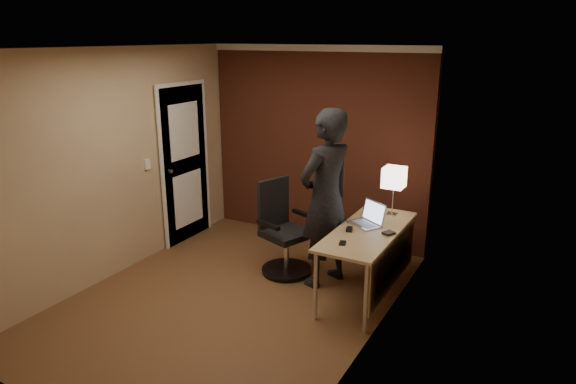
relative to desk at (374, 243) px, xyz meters
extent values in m
plane|color=brown|center=(-1.25, -0.72, -0.60)|extent=(4.00, 4.00, 0.00)
plane|color=white|center=(-1.25, -0.72, 1.90)|extent=(4.00, 4.00, 0.00)
plane|color=tan|center=(-1.25, 1.28, 0.65)|extent=(3.00, 0.00, 3.00)
plane|color=tan|center=(-1.25, -2.72, 0.65)|extent=(3.00, 0.00, 3.00)
plane|color=tan|center=(-2.75, -0.72, 0.65)|extent=(0.00, 4.00, 4.00)
plane|color=tan|center=(0.25, -0.72, 0.65)|extent=(0.00, 4.00, 4.00)
cube|color=brown|center=(-1.25, 1.25, 0.65)|extent=(2.98, 0.06, 2.50)
cube|color=silver|center=(-1.25, 1.24, 1.86)|extent=(3.00, 0.08, 0.08)
cube|color=silver|center=(-1.25, -2.68, 1.86)|extent=(3.00, 0.08, 0.08)
cube|color=silver|center=(-2.71, -0.72, 1.86)|extent=(0.08, 4.00, 0.08)
cube|color=silver|center=(0.21, -0.72, 1.86)|extent=(0.08, 4.00, 0.08)
cube|color=silver|center=(-2.73, 0.38, 0.40)|extent=(0.05, 0.82, 2.02)
cube|color=silver|center=(-2.71, 0.38, 0.40)|extent=(0.02, 0.92, 2.12)
cylinder|color=silver|center=(-2.68, 0.05, 0.40)|extent=(0.05, 0.05, 0.05)
cube|color=silver|center=(-2.74, -0.27, 0.55)|extent=(0.02, 0.08, 0.12)
cube|color=tan|center=(-0.07, 0.00, 0.11)|extent=(0.60, 1.50, 0.03)
cube|color=tan|center=(0.21, 0.00, -0.17)|extent=(0.02, 1.38, 0.54)
cylinder|color=silver|center=(-0.32, -0.69, -0.25)|extent=(0.04, 0.04, 0.70)
cylinder|color=silver|center=(-0.32, 0.69, -0.25)|extent=(0.04, 0.04, 0.70)
cylinder|color=silver|center=(0.18, -0.69, -0.25)|extent=(0.04, 0.04, 0.70)
cylinder|color=silver|center=(0.18, 0.69, -0.25)|extent=(0.04, 0.04, 0.70)
cube|color=silver|center=(0.00, 0.55, 0.14)|extent=(0.11, 0.11, 0.01)
cylinder|color=silver|center=(0.00, 0.55, 0.29)|extent=(0.01, 0.01, 0.30)
cube|color=white|center=(0.00, 0.55, 0.55)|extent=(0.22, 0.22, 0.22)
cube|color=silver|center=(-0.15, 0.11, 0.14)|extent=(0.40, 0.37, 0.01)
cube|color=silver|center=(-0.09, 0.21, 0.25)|extent=(0.31, 0.22, 0.22)
cube|color=#B2CCF2|center=(-0.09, 0.20, 0.25)|extent=(0.28, 0.20, 0.19)
cube|color=gray|center=(-0.15, 0.10, 0.14)|extent=(0.31, 0.26, 0.00)
cube|color=black|center=(-0.23, -0.12, 0.14)|extent=(0.08, 0.11, 0.03)
cube|color=black|center=(-0.16, -0.46, 0.13)|extent=(0.09, 0.13, 0.01)
cube|color=black|center=(0.15, -0.02, 0.14)|extent=(0.13, 0.14, 0.02)
cylinder|color=black|center=(-1.05, 0.06, -0.56)|extent=(0.57, 0.57, 0.03)
cylinder|color=silver|center=(-1.05, 0.06, -0.35)|extent=(0.06, 0.06, 0.43)
cube|color=black|center=(-1.05, 0.06, -0.12)|extent=(0.60, 0.60, 0.07)
cube|color=black|center=(-1.26, 0.14, 0.19)|extent=(0.19, 0.42, 0.56)
cube|color=black|center=(-0.96, 0.31, 0.05)|extent=(0.34, 0.17, 0.04)
cube|color=black|center=(-1.14, -0.18, 0.05)|extent=(0.34, 0.17, 0.04)
imported|color=black|center=(-0.58, 0.06, 0.36)|extent=(0.67, 0.81, 1.92)
camera|label=1|loc=(1.53, -4.63, 2.00)|focal=32.00mm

